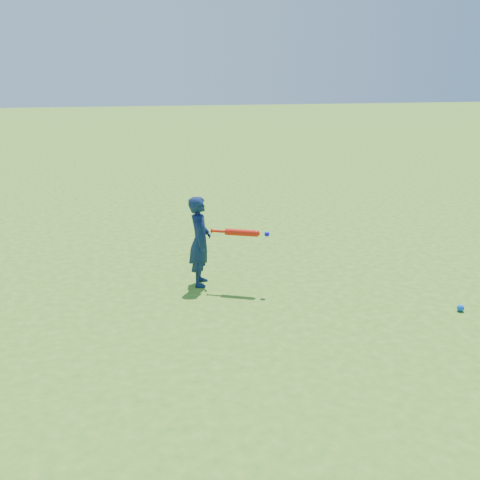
# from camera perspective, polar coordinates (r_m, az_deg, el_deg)

# --- Properties ---
(ground) EXTENTS (80.00, 80.00, 0.00)m
(ground) POSITION_cam_1_polar(r_m,az_deg,el_deg) (6.33, 0.03, -6.08)
(ground) COLOR #3E741B
(ground) RESTS_ON ground
(child) EXTENTS (0.35, 0.46, 1.12)m
(child) POSITION_cam_1_polar(r_m,az_deg,el_deg) (6.53, -4.30, -0.14)
(child) COLOR #0E1D45
(child) RESTS_ON ground
(ground_ball_blue) EXTENTS (0.08, 0.08, 0.08)m
(ground_ball_blue) POSITION_cam_1_polar(r_m,az_deg,el_deg) (6.43, 22.47, -6.73)
(ground_ball_blue) COLOR blue
(ground_ball_blue) RESTS_ON ground
(bat_swing) EXTENTS (0.66, 0.34, 0.08)m
(bat_swing) POSITION_cam_1_polar(r_m,az_deg,el_deg) (6.32, 0.37, 0.78)
(bat_swing) COLOR red
(bat_swing) RESTS_ON ground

